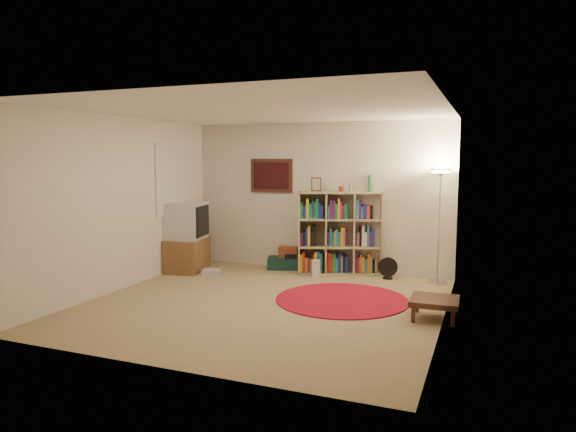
{
  "coord_description": "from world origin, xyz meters",
  "views": [
    {
      "loc": [
        2.7,
        -6.0,
        1.89
      ],
      "look_at": [
        0.1,
        0.6,
        1.1
      ],
      "focal_mm": 32.0,
      "sensor_mm": 36.0,
      "label": 1
    }
  ],
  "objects_px": {
    "bookshelf": "(338,234)",
    "side_table": "(435,302)",
    "tv_stand": "(187,238)",
    "floor_fan": "(388,268)",
    "floor_lamp": "(440,188)",
    "suitcase": "(285,263)"
  },
  "relations": [
    {
      "from": "floor_lamp",
      "to": "side_table",
      "type": "xyz_separation_m",
      "value": [
        0.13,
        -1.81,
        -1.24
      ]
    },
    {
      "from": "bookshelf",
      "to": "side_table",
      "type": "height_order",
      "value": "bookshelf"
    },
    {
      "from": "bookshelf",
      "to": "tv_stand",
      "type": "bearing_deg",
      "value": 178.1
    },
    {
      "from": "floor_lamp",
      "to": "tv_stand",
      "type": "relative_size",
      "value": 1.51
    },
    {
      "from": "floor_lamp",
      "to": "suitcase",
      "type": "relative_size",
      "value": 2.54
    },
    {
      "from": "tv_stand",
      "to": "side_table",
      "type": "xyz_separation_m",
      "value": [
        4.18,
        -1.21,
        -0.35
      ]
    },
    {
      "from": "floor_fan",
      "to": "tv_stand",
      "type": "height_order",
      "value": "tv_stand"
    },
    {
      "from": "floor_fan",
      "to": "side_table",
      "type": "bearing_deg",
      "value": -80.47
    },
    {
      "from": "tv_stand",
      "to": "suitcase",
      "type": "relative_size",
      "value": 1.68
    },
    {
      "from": "floor_lamp",
      "to": "floor_fan",
      "type": "relative_size",
      "value": 5.06
    },
    {
      "from": "side_table",
      "to": "tv_stand",
      "type": "bearing_deg",
      "value": 163.83
    },
    {
      "from": "bookshelf",
      "to": "tv_stand",
      "type": "height_order",
      "value": "bookshelf"
    },
    {
      "from": "floor_fan",
      "to": "tv_stand",
      "type": "relative_size",
      "value": 0.3
    },
    {
      "from": "tv_stand",
      "to": "floor_fan",
      "type": "bearing_deg",
      "value": 0.29
    },
    {
      "from": "floor_lamp",
      "to": "tv_stand",
      "type": "bearing_deg",
      "value": -171.51
    },
    {
      "from": "bookshelf",
      "to": "tv_stand",
      "type": "xyz_separation_m",
      "value": [
        -2.43,
        -0.74,
        -0.1
      ]
    },
    {
      "from": "floor_lamp",
      "to": "bookshelf",
      "type": "bearing_deg",
      "value": 175.21
    },
    {
      "from": "floor_lamp",
      "to": "floor_fan",
      "type": "distance_m",
      "value": 1.49
    },
    {
      "from": "floor_fan",
      "to": "floor_lamp",
      "type": "bearing_deg",
      "value": -18.32
    },
    {
      "from": "suitcase",
      "to": "side_table",
      "type": "distance_m",
      "value": 3.34
    },
    {
      "from": "floor_lamp",
      "to": "suitcase",
      "type": "distance_m",
      "value": 2.9
    },
    {
      "from": "tv_stand",
      "to": "side_table",
      "type": "bearing_deg",
      "value": -26.74
    }
  ]
}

